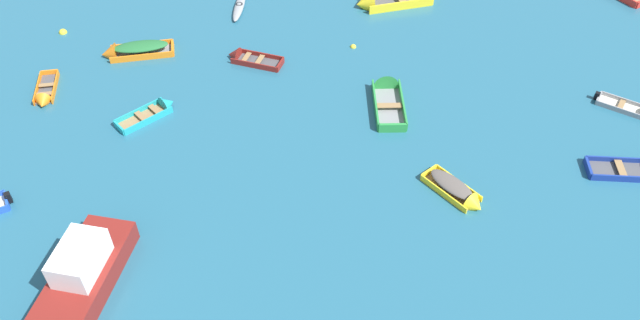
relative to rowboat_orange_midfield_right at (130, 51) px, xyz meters
name	(u,v)px	position (x,y,z in m)	size (l,w,h in m)	color
rowboat_orange_midfield_right	(130,51)	(0.00, 0.00, 0.00)	(3.80, 1.67, 1.11)	gray
motor_launch_maroon_cluster_outer	(71,296)	(0.71, -15.29, 0.36)	(3.25, 6.77, 2.27)	maroon
rowboat_green_near_camera	(387,92)	(12.96, -3.95, -0.08)	(1.44, 3.87, 1.23)	gray
rowboat_yellow_near_left	(378,2)	(13.42, 4.35, -0.05)	(4.64, 2.41, 1.42)	#4C4C51
kayak_grey_back_row_left	(239,6)	(5.46, 4.42, -0.13)	(0.87, 3.31, 0.31)	gray
rowboat_turquoise_midfield_left	(158,110)	(2.08, -4.73, -0.13)	(2.82, 2.54, 0.88)	#99754C
rowboat_orange_back_row_right	(44,96)	(-3.48, -3.50, -0.14)	(1.17, 2.87, 0.79)	#4C4C51
rowboat_maroon_foreground_center	(244,58)	(5.92, -0.70, -0.14)	(3.06, 1.92, 0.92)	#4C4C51
rowboat_yellow_far_back	(460,193)	(15.13, -10.72, -0.05)	(2.48, 2.82, 0.92)	#99754C
rowboat_grey_far_right	(639,111)	(24.57, -5.78, -0.16)	(2.70, 2.23, 0.82)	beige
mooring_buoy_near_foreground	(63,33)	(-4.05, 2.28, -0.28)	(0.44, 0.44, 0.44)	yellow
mooring_buoy_trailing	(353,47)	(11.67, 0.23, -0.28)	(0.32, 0.32, 0.32)	yellow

